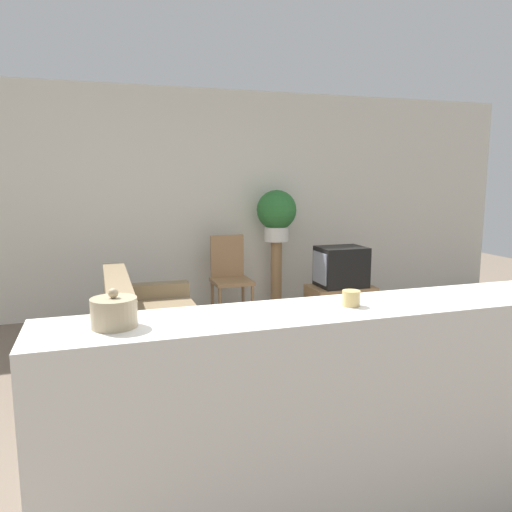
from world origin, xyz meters
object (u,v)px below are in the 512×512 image
(television, at_px, (341,267))
(potted_plant, at_px, (277,213))
(couch, at_px, (152,337))
(decorative_bowl, at_px, (114,312))
(wooden_chair, at_px, (230,273))

(television, bearing_deg, potted_plant, 127.99)
(television, bearing_deg, couch, -159.07)
(television, relative_size, potted_plant, 0.87)
(potted_plant, xyz_separation_m, decorative_bowl, (-2.06, -3.74, -0.09))
(decorative_bowl, bearing_deg, potted_plant, 61.16)
(wooden_chair, height_order, potted_plant, potted_plant)
(television, bearing_deg, decorative_bowl, -130.32)
(couch, height_order, potted_plant, potted_plant)
(decorative_bowl, bearing_deg, couch, 80.62)
(television, distance_m, wooden_chair, 1.28)
(television, height_order, wooden_chair, wooden_chair)
(couch, height_order, decorative_bowl, decorative_bowl)
(wooden_chair, xyz_separation_m, potted_plant, (0.65, 0.19, 0.68))
(decorative_bowl, bearing_deg, television, 49.68)
(television, xyz_separation_m, potted_plant, (-0.53, 0.68, 0.58))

